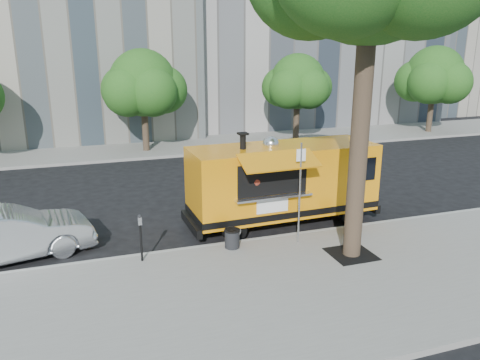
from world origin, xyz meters
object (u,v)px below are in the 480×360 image
object	(u,v)px
trash_bin_left	(232,238)
trash_bin_right	(353,224)
far_tree_d	(434,75)
parking_meter	(141,232)
sign_post	(300,187)
food_truck	(282,182)
far_tree_c	(298,82)
far_tree_b	(143,83)
sedan	(8,235)

from	to	relation	value
trash_bin_left	trash_bin_right	xyz separation A→B (m)	(3.88, -0.17, -0.01)
far_tree_d	parking_meter	size ratio (longest dim) A/B	4.23
sign_post	food_truck	xyz separation A→B (m)	(0.27, 1.85, -0.36)
parking_meter	sign_post	bearing A→B (deg)	-2.52
trash_bin_left	far_tree_c	bearing A→B (deg)	58.42
far_tree_d	trash_bin_right	xyz separation A→B (m)	(-14.54, -14.07, -3.45)
parking_meter	trash_bin_right	distance (m)	6.48
far_tree_d	sign_post	world-z (taller)	far_tree_d
sign_post	trash_bin_left	distance (m)	2.43
far_tree_b	far_tree_c	bearing A→B (deg)	-1.91
far_tree_b	food_truck	world-z (taller)	far_tree_b
far_tree_b	far_tree_c	distance (m)	9.01
sedan	trash_bin_left	distance (m)	6.21
sign_post	parking_meter	bearing A→B (deg)	177.48
trash_bin_left	trash_bin_right	world-z (taller)	trash_bin_left
parking_meter	sedan	size ratio (longest dim) A/B	0.30
far_tree_c	trash_bin_left	world-z (taller)	far_tree_c
trash_bin_right	sign_post	bearing A→B (deg)	-177.68
far_tree_d	trash_bin_right	world-z (taller)	far_tree_d
far_tree_d	trash_bin_left	distance (m)	23.33
far_tree_d	trash_bin_left	xyz separation A→B (m)	(-18.42, -13.90, -3.44)
parking_meter	food_truck	xyz separation A→B (m)	(4.82, 1.65, 0.51)
sedan	trash_bin_left	xyz separation A→B (m)	(6.02, -1.51, -0.29)
trash_bin_left	far_tree_d	bearing A→B (deg)	37.04
far_tree_b	far_tree_d	bearing A→B (deg)	-0.30
sign_post	food_truck	bearing A→B (deg)	81.77
sign_post	food_truck	size ratio (longest dim) A/B	0.46
far_tree_b	parking_meter	world-z (taller)	far_tree_b
far_tree_d	trash_bin_right	size ratio (longest dim) A/B	10.38
sedan	far_tree_b	bearing A→B (deg)	-36.73
far_tree_d	parking_meter	world-z (taller)	far_tree_d
far_tree_c	parking_meter	bearing A→B (deg)	-128.66
far_tree_b	sign_post	xyz separation A→B (m)	(2.55, -14.25, -1.98)
trash_bin_right	far_tree_b	bearing A→B (deg)	107.47
food_truck	trash_bin_right	world-z (taller)	food_truck
far_tree_b	parking_meter	size ratio (longest dim) A/B	4.12
parking_meter	sedan	world-z (taller)	parking_meter
sign_post	parking_meter	distance (m)	4.64
food_truck	trash_bin_left	world-z (taller)	food_truck
far_tree_b	trash_bin_right	world-z (taller)	far_tree_b
parking_meter	trash_bin_right	world-z (taller)	parking_meter
sign_post	sedan	distance (m)	8.26
far_tree_b	sign_post	bearing A→B (deg)	-79.85
far_tree_c	trash_bin_right	xyz separation A→B (m)	(-4.54, -13.87, -3.28)
far_tree_b	parking_meter	bearing A→B (deg)	-98.10
far_tree_c	trash_bin_left	xyz separation A→B (m)	(-8.42, -13.70, -3.27)
sedan	trash_bin_right	xyz separation A→B (m)	(9.90, -1.68, -0.30)
far_tree_d	far_tree_b	bearing A→B (deg)	179.70
trash_bin_right	food_truck	bearing A→B (deg)	132.91
far_tree_c	parking_meter	xyz separation A→B (m)	(-11.00, -13.75, -2.74)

